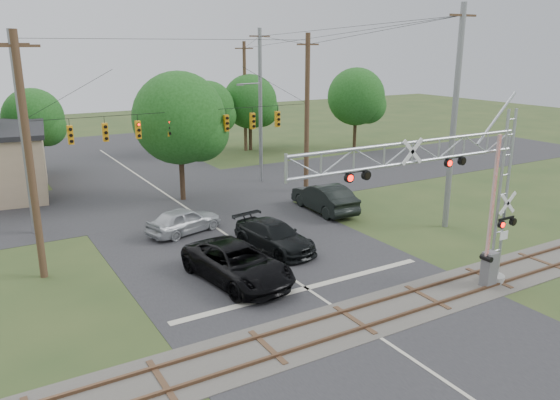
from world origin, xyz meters
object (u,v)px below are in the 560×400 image
traffic_signal_span (196,123)px  pickup_black (237,264)px  car_dark (274,236)px  sedan_silver (184,220)px  crossing_gantry (450,189)px  streetlight (259,127)px

traffic_signal_span → pickup_black: traffic_signal_span is taller
car_dark → sedan_silver: sedan_silver is taller
traffic_signal_span → pickup_black: size_ratio=3.08×
crossing_gantry → streetlight: crossing_gantry is taller
traffic_signal_span → pickup_black: 13.46m
crossing_gantry → traffic_signal_span: 18.73m
car_dark → sedan_silver: size_ratio=1.17×
crossing_gantry → car_dark: (-3.22, 8.86, -4.19)m
pickup_black → streetlight: streetlight is taller
traffic_signal_span → sedan_silver: (-2.81, -4.46, -4.95)m
pickup_black → streetlight: 19.69m
pickup_black → sedan_silver: 7.70m
crossing_gantry → traffic_signal_span: traffic_signal_span is taller
car_dark → traffic_signal_span: bearing=83.0°
crossing_gantry → pickup_black: (-6.73, 6.22, -4.09)m
traffic_signal_span → pickup_black: bearing=-104.5°
traffic_signal_span → streetlight: traffic_signal_span is taller
pickup_black → car_dark: (3.51, 2.65, -0.10)m
crossing_gantry → sedan_silver: bearing=114.7°
streetlight → sedan_silver: bearing=-138.3°
car_dark → streetlight: streetlight is taller
traffic_signal_span → car_dark: size_ratio=3.63×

